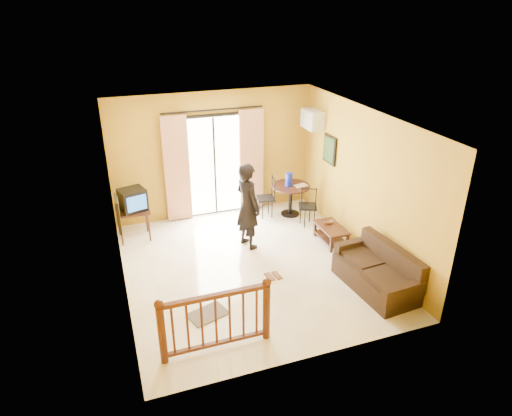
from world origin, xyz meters
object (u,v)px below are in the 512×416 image
object	(u,v)px
television	(133,200)
coffee_table	(331,232)
dining_table	(291,192)
standing_person	(248,206)
sofa	(378,273)

from	to	relation	value
television	coffee_table	xyz separation A→B (m)	(3.72, -1.50, -0.64)
coffee_table	dining_table	bearing A→B (deg)	100.03
dining_table	coffee_table	world-z (taller)	dining_table
coffee_table	standing_person	bearing A→B (deg)	164.54
television	dining_table	xyz separation A→B (m)	(3.46, -0.02, -0.31)
dining_table	sofa	bearing A→B (deg)	-85.27
dining_table	standing_person	world-z (taller)	standing_person
television	standing_person	distance (m)	2.34
sofa	standing_person	xyz separation A→B (m)	(-1.63, 2.15, 0.58)
standing_person	dining_table	bearing A→B (deg)	-70.96
coffee_table	sofa	xyz separation A→B (m)	(0.00, -1.70, 0.06)
dining_table	coffee_table	bearing A→B (deg)	-79.97
television	standing_person	bearing A→B (deg)	-42.39
coffee_table	standing_person	xyz separation A→B (m)	(-1.63, 0.45, 0.64)
dining_table	sofa	size ratio (longest dim) A/B	0.51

